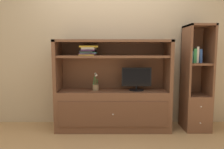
# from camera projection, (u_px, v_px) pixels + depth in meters

# --- Properties ---
(ground_plane) EXTENTS (8.00, 8.00, 0.00)m
(ground_plane) POSITION_uv_depth(u_px,v_px,m) (112.00, 139.00, 2.86)
(ground_plane) COLOR tan
(painted_rear_wall) EXTENTS (6.00, 0.10, 2.80)m
(painted_rear_wall) POSITION_uv_depth(u_px,v_px,m) (112.00, 40.00, 3.45)
(painted_rear_wall) COLOR tan
(painted_rear_wall) RESTS_ON ground_plane
(media_console) EXTENTS (1.73, 0.49, 1.37)m
(media_console) POSITION_uv_depth(u_px,v_px,m) (112.00, 100.00, 3.21)
(media_console) COLOR brown
(media_console) RESTS_ON ground_plane
(tv_monitor) EXTENTS (0.45, 0.22, 0.35)m
(tv_monitor) POSITION_uv_depth(u_px,v_px,m) (136.00, 79.00, 3.17)
(tv_monitor) COLOR black
(tv_monitor) RESTS_ON media_console
(potted_plant) EXTENTS (0.10, 0.10, 0.27)m
(potted_plant) POSITION_uv_depth(u_px,v_px,m) (95.00, 86.00, 3.19)
(potted_plant) COLOR #8C7251
(potted_plant) RESTS_ON media_console
(magazine_stack) EXTENTS (0.30, 0.36, 0.14)m
(magazine_stack) POSITION_uv_depth(u_px,v_px,m) (88.00, 51.00, 3.12)
(magazine_stack) COLOR gold
(magazine_stack) RESTS_ON media_console
(bookshelf_tall) EXTENTS (0.37, 0.44, 1.60)m
(bookshelf_tall) POSITION_uv_depth(u_px,v_px,m) (194.00, 94.00, 3.21)
(bookshelf_tall) COLOR brown
(bookshelf_tall) RESTS_ON ground_plane
(upright_book_row) EXTENTS (0.18, 0.18, 0.24)m
(upright_book_row) POSITION_uv_depth(u_px,v_px,m) (193.00, 56.00, 3.14)
(upright_book_row) COLOR teal
(upright_book_row) RESTS_ON bookshelf_tall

